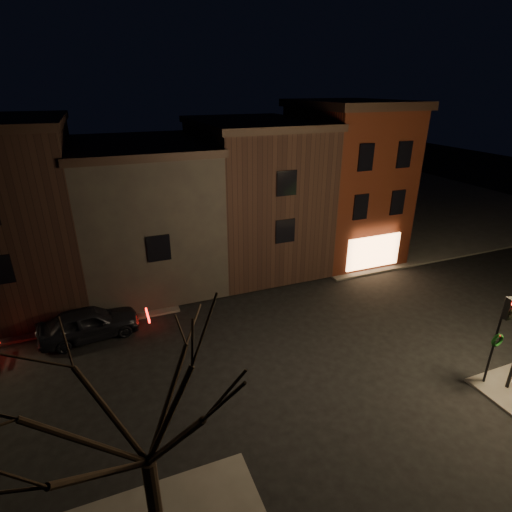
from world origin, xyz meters
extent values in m
plane|color=black|center=(0.00, 0.00, 0.00)|extent=(120.00, 120.00, 0.00)
cube|color=#2D2B28|center=(20.00, 20.00, 0.06)|extent=(30.00, 30.00, 0.12)
cube|color=#45170C|center=(8.00, 9.50, 5.12)|extent=(6.00, 8.00, 10.00)
cube|color=black|center=(8.00, 9.50, 10.37)|extent=(6.50, 8.50, 0.50)
cube|color=#EFAA6B|center=(8.00, 5.45, 1.42)|extent=(4.00, 0.12, 2.20)
cube|color=black|center=(1.50, 10.50, 4.62)|extent=(7.00, 10.00, 9.00)
cube|color=black|center=(1.50, 10.50, 9.32)|extent=(7.30, 10.30, 0.40)
cube|color=black|center=(-5.75, 10.50, 4.12)|extent=(7.50, 10.00, 8.00)
cube|color=black|center=(-5.75, 10.50, 8.32)|extent=(7.80, 10.30, 0.40)
cube|color=black|center=(-13.00, 10.50, 4.87)|extent=(7.00, 10.00, 9.50)
cylinder|color=black|center=(5.60, -5.40, 2.12)|extent=(0.10, 0.10, 4.00)
cube|color=black|center=(5.60, -5.58, 3.72)|extent=(0.28, 0.22, 0.90)
cylinder|color=black|center=(5.60, -5.70, 3.72)|extent=(0.18, 0.06, 0.18)
cylinder|color=black|center=(5.60, -5.70, 3.44)|extent=(0.18, 0.06, 0.18)
torus|color=#0C380F|center=(5.60, -5.49, 2.22)|extent=(0.58, 0.14, 0.58)
sphere|color=#990C0C|center=(5.60, -5.51, 2.44)|extent=(0.12, 0.12, 0.12)
cylinder|color=black|center=(-8.00, -7.00, 1.69)|extent=(0.36, 0.36, 3.15)
imported|color=black|center=(-9.58, 4.26, 0.79)|extent=(4.83, 2.32, 1.59)
camera|label=1|loc=(-8.12, -14.21, 11.46)|focal=28.00mm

